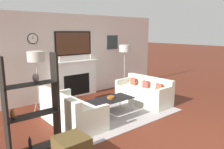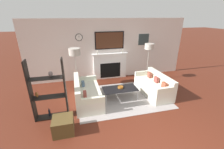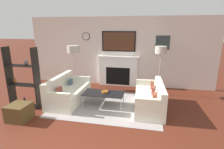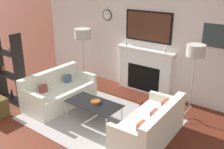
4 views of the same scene
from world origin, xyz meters
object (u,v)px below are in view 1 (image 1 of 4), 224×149
decorative_bowl (111,97)px  shelf_unit (32,107)px  couch_right (144,93)px  coffee_table (111,100)px  floor_lamp_left (36,57)px  couch_left (70,113)px  ottoman (72,149)px  floor_lamp_right (125,49)px

decorative_bowl → shelf_unit: 2.38m
decorative_bowl → couch_right: bearing=1.0°
coffee_table → shelf_unit: (-2.24, -0.53, 0.46)m
couch_right → floor_lamp_left: (-2.82, 1.20, 1.21)m
couch_left → decorative_bowl: couch_left is taller
ottoman → floor_lamp_left: bearing=80.3°
couch_right → decorative_bowl: bearing=-179.0°
decorative_bowl → ottoman: size_ratio=0.40×
couch_right → decorative_bowl: couch_right is taller
floor_lamp_left → ottoman: 2.87m
couch_right → shelf_unit: bearing=-170.6°
couch_left → couch_right: couch_left is taller
couch_left → coffee_table: couch_left is taller
decorative_bowl → shelf_unit: size_ratio=0.12×
decorative_bowl → coffee_table: bearing=-122.1°
floor_lamp_right → ottoman: floor_lamp_right is taller
couch_right → coffee_table: 1.37m
coffee_table → floor_lamp_left: size_ratio=0.73×
floor_lamp_right → ottoman: 4.54m
coffee_table → floor_lamp_right: floor_lamp_right is taller
floor_lamp_right → shelf_unit: bearing=-155.3°
couch_left → floor_lamp_right: 3.32m
couch_right → shelf_unit: size_ratio=0.97×
coffee_table → floor_lamp_left: (-1.45, 1.26, 1.12)m
couch_right → ottoman: couch_right is taller
couch_left → coffee_table: size_ratio=1.45×
decorative_bowl → floor_lamp_left: (-1.48, 1.22, 1.07)m
floor_lamp_left → shelf_unit: 2.07m
decorative_bowl → couch_left: bearing=179.1°
coffee_table → couch_left: bearing=176.9°
floor_lamp_left → floor_lamp_right: floor_lamp_right is taller
floor_lamp_left → floor_lamp_right: bearing=-0.0°
couch_left → ottoman: size_ratio=3.43×
coffee_table → decorative_bowl: (0.03, 0.04, 0.05)m
floor_lamp_left → ottoman: (-0.43, -2.52, -1.29)m
floor_lamp_left → couch_right: bearing=-23.0°
floor_lamp_right → ottoman: size_ratio=3.31×
shelf_unit → couch_right: bearing=9.4°
decorative_bowl → floor_lamp_left: 2.20m
couch_left → shelf_unit: 1.34m
floor_lamp_right → shelf_unit: 4.34m
coffee_table → couch_right: bearing=2.7°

